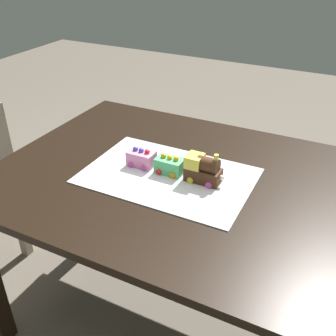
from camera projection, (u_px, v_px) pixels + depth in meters
name	position (u px, v px, depth m)	size (l,w,h in m)	color
ground_plane	(183.00, 315.00, 1.81)	(8.00, 8.00, 0.00)	#6B6054
dining_table	(186.00, 202.00, 1.49)	(1.40, 1.00, 0.74)	black
cake_board	(168.00, 176.00, 1.44)	(0.60, 0.40, 0.00)	silver
cake_locomotive	(203.00, 169.00, 1.39)	(0.14, 0.08, 0.12)	#472816
cake_car_tanker_mint_green	(170.00, 165.00, 1.45)	(0.10, 0.08, 0.07)	#59CC7A
cake_car_flatbed_bubblegum	(142.00, 158.00, 1.49)	(0.10, 0.08, 0.07)	pink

